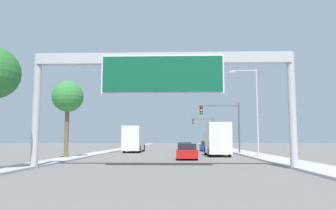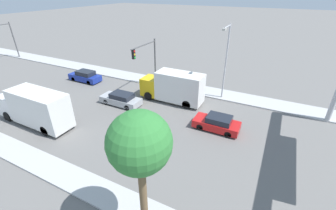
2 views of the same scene
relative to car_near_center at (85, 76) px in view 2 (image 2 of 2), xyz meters
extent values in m
cube|color=#B3B3B3|center=(4.25, 12.31, -0.65)|extent=(3.00, 120.00, 0.15)
cube|color=navy|center=(0.00, 0.06, -0.16)|extent=(1.81, 4.72, 0.78)
cube|color=#1E232D|center=(0.00, -0.18, 0.53)|extent=(1.59, 2.45, 0.59)
cylinder|color=black|center=(-0.80, 1.52, -0.41)|extent=(0.22, 0.64, 0.64)
cylinder|color=black|center=(0.80, 1.52, -0.41)|extent=(0.22, 0.64, 0.64)
cylinder|color=black|center=(-0.80, -1.40, -0.41)|extent=(0.22, 0.64, 0.64)
cylinder|color=black|center=(0.80, -1.40, -0.41)|extent=(0.22, 0.64, 0.64)
cube|color=#A5A8AD|center=(-3.50, -8.95, -0.19)|extent=(1.84, 4.77, 0.71)
cube|color=#1E232D|center=(-3.50, -9.19, 0.43)|extent=(1.62, 2.48, 0.54)
cylinder|color=black|center=(-4.31, -7.47, -0.41)|extent=(0.22, 0.64, 0.64)
cylinder|color=black|center=(-2.69, -7.47, -0.41)|extent=(0.22, 0.64, 0.64)
cylinder|color=black|center=(-4.31, -10.43, -0.41)|extent=(0.22, 0.64, 0.64)
cylinder|color=black|center=(-2.69, -10.43, -0.41)|extent=(0.22, 0.64, 0.64)
cube|color=red|center=(-3.50, -20.13, -0.20)|extent=(1.89, 4.26, 0.71)
cube|color=#1E232D|center=(-3.50, -20.35, 0.43)|extent=(1.66, 2.21, 0.54)
cylinder|color=black|center=(-4.33, -18.81, -0.41)|extent=(0.22, 0.64, 0.64)
cylinder|color=black|center=(-2.67, -18.81, -0.41)|extent=(0.22, 0.64, 0.64)
cylinder|color=black|center=(-4.33, -21.45, -0.41)|extent=(0.22, 0.64, 0.64)
cylinder|color=black|center=(-2.67, -21.45, -0.41)|extent=(0.22, 0.64, 0.64)
cube|color=white|center=(-10.50, -0.92, 0.64)|extent=(2.13, 2.36, 2.14)
cube|color=silver|center=(-10.50, -5.13, 1.22)|extent=(2.31, 6.07, 3.29)
cylinder|color=black|center=(-11.52, -1.03, -0.23)|extent=(0.28, 1.00, 1.00)
cylinder|color=black|center=(-9.48, -1.03, -0.23)|extent=(0.28, 1.00, 1.00)
cylinder|color=black|center=(-11.52, -6.65, -0.23)|extent=(0.28, 1.00, 1.00)
cylinder|color=black|center=(-9.48, -6.65, -0.23)|extent=(0.28, 1.00, 1.00)
cube|color=yellow|center=(0.00, -11.01, 0.64)|extent=(2.13, 2.07, 2.12)
cube|color=silver|center=(0.00, -14.72, 1.21)|extent=(2.32, 5.33, 3.26)
cylinder|color=black|center=(-1.02, -11.12, -0.23)|extent=(0.28, 1.00, 1.00)
cylinder|color=black|center=(1.02, -11.12, -0.23)|extent=(0.28, 1.00, 1.00)
cylinder|color=black|center=(-1.02, -16.05, -0.23)|extent=(0.28, 1.00, 1.00)
cylinder|color=black|center=(1.02, -16.05, -0.23)|extent=(0.28, 1.00, 1.00)
cylinder|color=#4C4C4F|center=(3.25, -9.69, 2.42)|extent=(0.20, 0.20, 6.29)
cylinder|color=#4C4C4F|center=(0.72, -9.69, 5.26)|extent=(5.06, 0.14, 0.14)
cube|color=black|center=(-1.41, -9.69, 4.69)|extent=(0.35, 0.28, 1.05)
cylinder|color=red|center=(-1.41, -9.85, 5.04)|extent=(0.22, 0.04, 0.22)
cylinder|color=yellow|center=(-1.41, -9.85, 4.69)|extent=(0.22, 0.04, 0.22)
cylinder|color=green|center=(-1.41, -9.85, 4.34)|extent=(0.22, 0.04, 0.22)
cylinder|color=#4C4C4F|center=(3.25, 20.31, 2.50)|extent=(0.20, 0.20, 6.45)
cylinder|color=brown|center=(-14.95, -19.44, 2.25)|extent=(0.40, 0.40, 5.95)
sphere|color=#337F38|center=(-14.95, -19.44, 5.22)|extent=(3.00, 3.00, 3.00)
cylinder|color=#B2B2B7|center=(3.35, -18.82, 3.59)|extent=(0.18, 0.18, 8.64)
cylinder|color=#B2B2B7|center=(2.17, -18.82, 7.76)|extent=(2.36, 0.12, 0.12)
cube|color=#B2B2A8|center=(0.99, -18.82, 7.66)|extent=(0.60, 0.28, 0.20)
camera|label=1|loc=(-4.23, -50.49, 1.14)|focal=35.00mm
camera|label=2|loc=(-21.45, -24.17, 11.29)|focal=24.00mm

